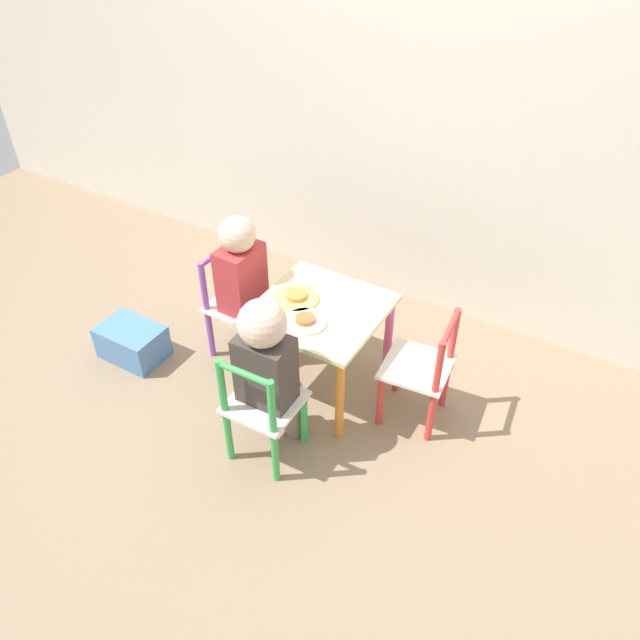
{
  "coord_description": "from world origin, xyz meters",
  "views": [
    {
      "loc": [
        1.01,
        -1.72,
        1.97
      ],
      "look_at": [
        0.0,
        0.0,
        0.37
      ],
      "focal_mm": 35.0,
      "sensor_mm": 36.0,
      "label": 1
    }
  ],
  "objects_px": {
    "kids_table": "(320,322)",
    "plate_left": "(296,297)",
    "chair_purple": "(237,306)",
    "child_front": "(268,362)",
    "plate_front": "(305,321)",
    "storage_bin": "(132,342)",
    "chair_green": "(262,409)",
    "child_left": "(245,278)",
    "chair_red": "(422,371)"
  },
  "relations": [
    {
      "from": "kids_table",
      "to": "plate_left",
      "type": "xyz_separation_m",
      "value": [
        -0.11,
        0.0,
        0.08
      ]
    },
    {
      "from": "chair_purple",
      "to": "child_front",
      "type": "bearing_deg",
      "value": -129.42
    },
    {
      "from": "plate_left",
      "to": "kids_table",
      "type": "bearing_deg",
      "value": -0.0
    },
    {
      "from": "plate_front",
      "to": "storage_bin",
      "type": "distance_m",
      "value": 0.93
    },
    {
      "from": "child_front",
      "to": "plate_left",
      "type": "height_order",
      "value": "child_front"
    },
    {
      "from": "storage_bin",
      "to": "chair_purple",
      "type": "bearing_deg",
      "value": 36.18
    },
    {
      "from": "chair_purple",
      "to": "plate_left",
      "type": "relative_size",
      "value": 2.75
    },
    {
      "from": "chair_purple",
      "to": "plate_left",
      "type": "distance_m",
      "value": 0.38
    },
    {
      "from": "chair_green",
      "to": "plate_front",
      "type": "xyz_separation_m",
      "value": [
        -0.01,
        0.33,
        0.19
      ]
    },
    {
      "from": "plate_left",
      "to": "child_front",
      "type": "bearing_deg",
      "value": -72.5
    },
    {
      "from": "child_left",
      "to": "child_front",
      "type": "distance_m",
      "value": 0.56
    },
    {
      "from": "storage_bin",
      "to": "chair_green",
      "type": "bearing_deg",
      "value": -11.24
    },
    {
      "from": "kids_table",
      "to": "chair_purple",
      "type": "relative_size",
      "value": 0.97
    },
    {
      "from": "storage_bin",
      "to": "chair_red",
      "type": "bearing_deg",
      "value": 14.05
    },
    {
      "from": "chair_red",
      "to": "chair_purple",
      "type": "bearing_deg",
      "value": -93.99
    },
    {
      "from": "kids_table",
      "to": "storage_bin",
      "type": "xyz_separation_m",
      "value": [
        -0.85,
        -0.28,
        -0.28
      ]
    },
    {
      "from": "plate_front",
      "to": "kids_table",
      "type": "bearing_deg",
      "value": 90.0
    },
    {
      "from": "chair_green",
      "to": "plate_left",
      "type": "bearing_deg",
      "value": -75.93
    },
    {
      "from": "chair_green",
      "to": "chair_red",
      "type": "relative_size",
      "value": 1.0
    },
    {
      "from": "chair_purple",
      "to": "storage_bin",
      "type": "bearing_deg",
      "value": 128.18
    },
    {
      "from": "chair_red",
      "to": "storage_bin",
      "type": "bearing_deg",
      "value": -81.92
    },
    {
      "from": "child_front",
      "to": "storage_bin",
      "type": "height_order",
      "value": "child_front"
    },
    {
      "from": "child_front",
      "to": "storage_bin",
      "type": "xyz_separation_m",
      "value": [
        -0.86,
        0.11,
        -0.36
      ]
    },
    {
      "from": "plate_front",
      "to": "plate_left",
      "type": "bearing_deg",
      "value": 135.0
    },
    {
      "from": "chair_red",
      "to": "plate_front",
      "type": "distance_m",
      "value": 0.51
    },
    {
      "from": "kids_table",
      "to": "chair_green",
      "type": "bearing_deg",
      "value": -88.65
    },
    {
      "from": "chair_green",
      "to": "child_front",
      "type": "bearing_deg",
      "value": -90.0
    },
    {
      "from": "chair_red",
      "to": "kids_table",
      "type": "bearing_deg",
      "value": -90.0
    },
    {
      "from": "chair_purple",
      "to": "plate_left",
      "type": "height_order",
      "value": "chair_purple"
    },
    {
      "from": "plate_front",
      "to": "chair_green",
      "type": "bearing_deg",
      "value": -88.19
    },
    {
      "from": "child_front",
      "to": "plate_left",
      "type": "relative_size",
      "value": 3.85
    },
    {
      "from": "kids_table",
      "to": "plate_front",
      "type": "distance_m",
      "value": 0.14
    },
    {
      "from": "child_front",
      "to": "storage_bin",
      "type": "relative_size",
      "value": 2.48
    },
    {
      "from": "kids_table",
      "to": "child_front",
      "type": "height_order",
      "value": "child_front"
    },
    {
      "from": "plate_left",
      "to": "storage_bin",
      "type": "xyz_separation_m",
      "value": [
        -0.73,
        -0.28,
        -0.36
      ]
    },
    {
      "from": "child_left",
      "to": "chair_green",
      "type": "bearing_deg",
      "value": -137.32
    },
    {
      "from": "plate_front",
      "to": "storage_bin",
      "type": "height_order",
      "value": "plate_front"
    },
    {
      "from": "chair_purple",
      "to": "chair_red",
      "type": "height_order",
      "value": "same"
    },
    {
      "from": "child_left",
      "to": "storage_bin",
      "type": "xyz_separation_m",
      "value": [
        -0.46,
        -0.29,
        -0.35
      ]
    },
    {
      "from": "plate_left",
      "to": "chair_green",
      "type": "bearing_deg",
      "value": -74.58
    },
    {
      "from": "chair_purple",
      "to": "chair_green",
      "type": "distance_m",
      "value": 0.65
    },
    {
      "from": "child_left",
      "to": "plate_left",
      "type": "distance_m",
      "value": 0.27
    },
    {
      "from": "child_left",
      "to": "plate_front",
      "type": "xyz_separation_m",
      "value": [
        0.39,
        -0.13,
        0.01
      ]
    },
    {
      "from": "chair_purple",
      "to": "chair_red",
      "type": "xyz_separation_m",
      "value": [
        0.89,
        0.03,
        0.0
      ]
    },
    {
      "from": "child_left",
      "to": "storage_bin",
      "type": "relative_size",
      "value": 2.47
    },
    {
      "from": "chair_red",
      "to": "plate_left",
      "type": "xyz_separation_m",
      "value": [
        -0.56,
        -0.05,
        0.19
      ]
    },
    {
      "from": "chair_red",
      "to": "storage_bin",
      "type": "distance_m",
      "value": 1.34
    },
    {
      "from": "plate_left",
      "to": "storage_bin",
      "type": "bearing_deg",
      "value": -159.34
    },
    {
      "from": "kids_table",
      "to": "chair_red",
      "type": "height_order",
      "value": "chair_red"
    },
    {
      "from": "child_left",
      "to": "storage_bin",
      "type": "height_order",
      "value": "child_left"
    }
  ]
}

